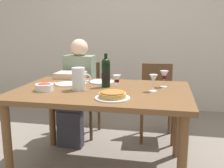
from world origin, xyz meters
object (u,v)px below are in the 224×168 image
dinner_plate_right_setting (67,84)px  wine_glass_centre (153,79)px  chair_left (84,93)px  salad_bowl (44,87)px  wine_glass_right_diner (117,80)px  chair_right (157,96)px  water_pitcher (79,80)px  diner_left (77,88)px  wine_bottle (106,73)px  dinner_plate_left_setting (102,82)px  wine_glass_left_diner (164,76)px  dining_table (102,100)px  baked_tart (112,95)px

dinner_plate_right_setting → wine_glass_centre: bearing=-7.7°
wine_glass_centre → chair_left: wine_glass_centre is taller
salad_bowl → wine_glass_right_diner: bearing=9.3°
salad_bowl → chair_right: bearing=48.9°
salad_bowl → dinner_plate_right_setting: size_ratio=0.69×
water_pitcher → chair_left: (-0.26, 0.94, -0.35)m
diner_left → salad_bowl: bearing=90.8°
water_pitcher → dinner_plate_right_setting: water_pitcher is taller
wine_bottle → dinner_plate_left_setting: size_ratio=1.25×
wine_glass_left_diner → wine_glass_right_diner: (-0.38, -0.25, -0.00)m
wine_bottle → dining_table: bearing=-95.9°
wine_glass_right_diner → chair_left: bearing=122.5°
dinner_plate_right_setting → chair_left: (-0.08, 0.75, -0.27)m
baked_tart → wine_glass_left_diner: 0.62m
wine_glass_right_diner → wine_glass_centre: size_ratio=0.97×
water_pitcher → wine_glass_centre: (0.62, 0.08, 0.02)m
wine_glass_right_diner → wine_glass_centre: 0.30m
wine_bottle → chair_right: (0.43, 0.79, -0.39)m
dining_table → dinner_plate_left_setting: dinner_plate_left_setting is taller
dining_table → water_pitcher: size_ratio=7.77×
dinner_plate_right_setting → chair_left: 0.80m
chair_left → chair_right: size_ratio=1.00×
salad_bowl → dinner_plate_left_setting: 0.59m
dining_table → wine_glass_right_diner: bearing=-17.2°
dinner_plate_right_setting → diner_left: (-0.08, 0.51, -0.15)m
dining_table → salad_bowl: salad_bowl is taller
salad_bowl → wine_glass_centre: (0.90, 0.16, 0.07)m
wine_glass_centre → diner_left: bearing=145.0°
salad_bowl → chair_left: 1.06m
chair_left → chair_right: 0.89m
baked_tart → wine_glass_left_diner: (0.37, 0.49, 0.08)m
water_pitcher → wine_glass_right_diner: (0.33, 0.02, 0.01)m
wine_glass_left_diner → salad_bowl: bearing=-160.5°
water_pitcher → baked_tart: bearing=-33.6°
wine_bottle → dinner_plate_right_setting: bearing=176.9°
wine_glass_right_diner → baked_tart: bearing=-87.3°
water_pitcher → dinner_plate_right_setting: (-0.18, 0.19, -0.08)m
wine_bottle → dinner_plate_left_setting: 0.24m
baked_tart → chair_left: size_ratio=0.30×
wine_glass_left_diner → wine_glass_centre: wine_glass_left_diner is taller
dining_table → water_pitcher: (-0.19, -0.06, 0.18)m
chair_right → wine_glass_right_diner: bearing=67.1°
wine_glass_right_diner → diner_left: (-0.59, 0.68, -0.24)m
salad_bowl → dining_table: bearing=16.9°
water_pitcher → chair_right: 1.20m
salad_bowl → dinner_plate_right_setting: salad_bowl is taller
water_pitcher → salad_bowl: size_ratio=1.28×
wine_glass_left_diner → diner_left: (-0.98, 0.43, -0.25)m
dinner_plate_left_setting → chair_right: size_ratio=0.28×
salad_bowl → chair_right: 1.41m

